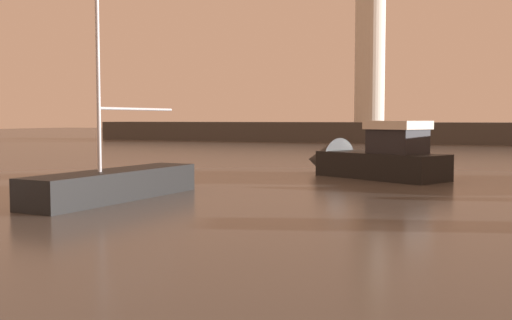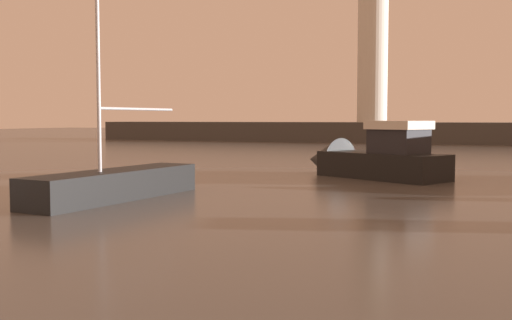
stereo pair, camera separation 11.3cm
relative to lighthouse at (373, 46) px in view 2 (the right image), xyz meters
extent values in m
plane|color=#4C4742|center=(7.38, -32.27, -10.30)|extent=(220.00, 220.00, 0.00)
cube|color=#423F3D|center=(7.38, 0.00, -9.22)|extent=(79.48, 5.63, 2.16)
cylinder|color=silver|center=(0.00, 0.00, -1.10)|extent=(3.20, 3.20, 14.08)
cube|color=black|center=(8.20, -39.68, -9.75)|extent=(6.00, 4.63, 1.10)
cone|color=black|center=(5.24, -38.08, -9.69)|extent=(2.77, 2.83, 2.13)
cube|color=#232328|center=(8.94, -40.08, -8.69)|extent=(2.60, 2.46, 1.01)
cube|color=silver|center=(8.94, -40.08, -8.01)|extent=(2.86, 2.70, 0.35)
cube|color=black|center=(1.55, -49.65, -9.83)|extent=(2.21, 6.98, 0.93)
cylinder|color=#B7B7BC|center=(1.67, -48.45, -7.42)|extent=(0.47, 3.76, 0.09)
camera|label=1|loc=(12.73, -65.89, -7.74)|focal=42.84mm
camera|label=2|loc=(12.83, -65.85, -7.74)|focal=42.84mm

